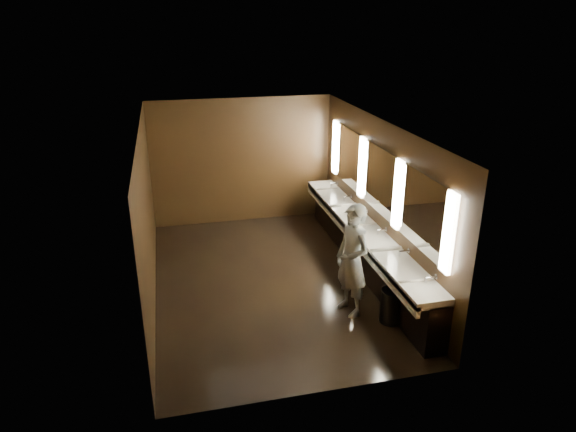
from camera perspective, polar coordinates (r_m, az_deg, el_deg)
The scene contains 10 objects.
floor at distance 9.30m, azimuth -2.04°, elevation -7.18°, with size 6.00×6.00×0.00m, color black.
ceiling at distance 8.31m, azimuth -2.30°, elevation 9.96°, with size 4.00×6.00×0.02m, color #2D2D2B.
wall_back at distance 11.52m, azimuth -5.13°, elevation 6.07°, with size 4.00×0.02×2.80m, color black.
wall_front at distance 6.08m, azimuth 3.52°, elevation -8.93°, with size 4.00×0.02×2.80m, color black.
wall_left at distance 8.58m, azimuth -15.37°, elevation -0.23°, with size 0.02×6.00×2.80m, color black.
wall_right at distance 9.28m, azimuth 10.04°, elevation 1.91°, with size 0.02×6.00×2.80m, color black.
sink_counter at distance 9.54m, azimuth 8.54°, elevation -3.29°, with size 0.55×5.40×1.01m.
mirror_band at distance 9.16m, azimuth 10.07°, elevation 3.96°, with size 0.06×5.03×1.15m.
person at distance 8.03m, azimuth 7.15°, elevation -4.93°, with size 0.66×0.44×1.82m, color #859DC7.
trash_bin at distance 8.20m, azimuth 11.43°, elevation -9.77°, with size 0.35×0.35×0.54m, color black.
Camera 1 is at (-1.57, -7.99, 4.50)m, focal length 32.00 mm.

